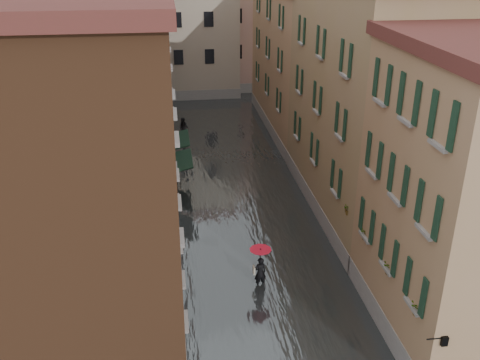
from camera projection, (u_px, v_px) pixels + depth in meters
ground at (275, 310)px, 23.50m from camera, size 120.00×120.00×0.00m
floodwater at (237, 185)px, 35.20m from camera, size 10.00×60.00×0.20m
building_left_near at (89, 210)px, 18.17m from camera, size 6.00×8.00×13.00m
building_left_mid at (115, 119)px, 28.20m from camera, size 6.00×14.00×12.50m
building_left_far at (129, 51)px, 41.44m from camera, size 6.00×16.00×14.00m
building_right_near at (471, 205)px, 20.19m from camera, size 6.00×8.00×11.50m
building_right_mid at (370, 104)px, 29.81m from camera, size 6.00×14.00×13.00m
building_right_far at (304, 62)px, 43.66m from camera, size 6.00×16.00×11.50m
building_end_cream at (176, 29)px, 54.77m from camera, size 12.00×9.00×13.00m
building_end_pink at (259, 29)px, 57.89m from camera, size 10.00×9.00×12.00m
awning_near at (183, 161)px, 32.78m from camera, size 1.09×3.21×2.80m
awning_far at (181, 140)px, 36.18m from camera, size 1.09×3.31×2.80m
wall_lantern at (443, 340)px, 17.38m from camera, size 0.71×0.22×0.35m
window_planters at (379, 244)px, 21.90m from camera, size 0.59×8.36×0.84m
pedestrian_main at (260, 264)px, 24.55m from camera, size 1.02×1.02×2.06m
pedestrian_far at (184, 128)px, 43.61m from camera, size 0.98×0.87×1.68m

